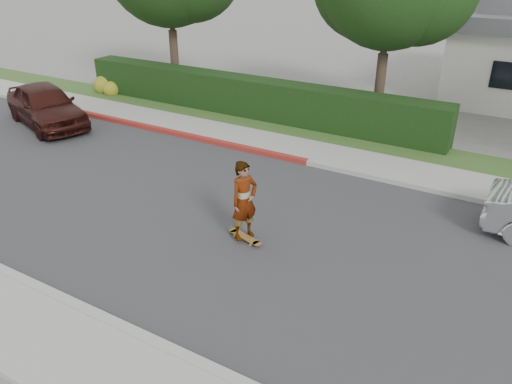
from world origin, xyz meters
TOP-DOWN VIEW (x-y plane):
  - ground at (0.00, 0.00)m, footprint 120.00×120.00m
  - road at (0.00, 0.00)m, footprint 60.00×8.00m
  - curb_near at (0.00, -4.10)m, footprint 60.00×0.20m
  - sidewalk_near at (0.00, -5.00)m, footprint 60.00×1.60m
  - curb_far at (0.00, 4.10)m, footprint 60.00×0.20m
  - curb_red_section at (-5.00, 4.10)m, footprint 12.00×0.21m
  - sidewalk_far at (0.00, 5.00)m, footprint 60.00×1.60m
  - planting_strip at (0.00, 6.60)m, footprint 60.00×1.60m
  - hedge at (-3.00, 7.20)m, footprint 15.00×1.00m
  - flowering_shrub at (-10.01, 6.74)m, footprint 1.40×1.00m
  - skateboard at (1.61, -0.52)m, footprint 0.99×0.44m
  - skateboarder at (1.61, -0.52)m, footprint 0.64×0.77m
  - car_maroon at (-8.77, 2.62)m, footprint 4.77×3.18m

SIDE VIEW (x-z plane):
  - ground at x=0.00m, z-range 0.00..0.00m
  - road at x=0.00m, z-range 0.00..0.01m
  - planting_strip at x=0.00m, z-range 0.00..0.10m
  - sidewalk_near at x=0.00m, z-range 0.00..0.12m
  - sidewalk_far at x=0.00m, z-range 0.00..0.12m
  - curb_near at x=0.00m, z-range 0.00..0.15m
  - curb_far at x=0.00m, z-range 0.00..0.15m
  - curb_red_section at x=-5.00m, z-range 0.00..0.15m
  - skateboard at x=1.61m, z-range 0.04..0.13m
  - flowering_shrub at x=-10.01m, z-range -0.12..0.78m
  - hedge at x=-3.00m, z-range 0.00..1.50m
  - car_maroon at x=-8.77m, z-range 0.00..1.51m
  - skateboarder at x=1.61m, z-range 0.10..1.91m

